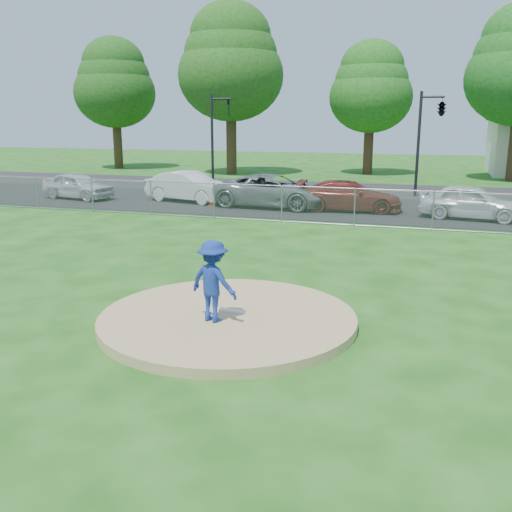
{
  "coord_description": "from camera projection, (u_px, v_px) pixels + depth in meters",
  "views": [
    {
      "loc": [
        3.94,
        -10.66,
        4.22
      ],
      "look_at": [
        0.0,
        2.0,
        1.0
      ],
      "focal_mm": 40.0,
      "sensor_mm": 36.0,
      "label": 1
    }
  ],
  "objects": [
    {
      "name": "ground",
      "position": [
        320.0,
        234.0,
        21.3
      ],
      "size": [
        120.0,
        120.0,
        0.0
      ],
      "primitive_type": "plane",
      "color": "#164C10",
      "rests_on": "ground"
    },
    {
      "name": "pitchers_mound",
      "position": [
        228.0,
        319.0,
        12.0
      ],
      "size": [
        5.4,
        5.4,
        0.2
      ],
      "primitive_type": "cylinder",
      "color": "tan",
      "rests_on": "ground"
    },
    {
      "name": "pitching_rubber",
      "position": [
        231.0,
        310.0,
        12.16
      ],
      "size": [
        0.6,
        0.15,
        0.04
      ],
      "primitive_type": "cube",
      "color": "white",
      "rests_on": "pitchers_mound"
    },
    {
      "name": "chain_link_fence",
      "position": [
        330.0,
        206.0,
        22.98
      ],
      "size": [
        40.0,
        0.06,
        1.5
      ],
      "primitive_type": "cube",
      "color": "gray",
      "rests_on": "ground"
    },
    {
      "name": "parking_lot",
      "position": [
        346.0,
        208.0,
        27.33
      ],
      "size": [
        50.0,
        8.0,
        0.01
      ],
      "primitive_type": "cube",
      "color": "black",
      "rests_on": "ground"
    },
    {
      "name": "street",
      "position": [
        365.0,
        190.0,
        34.29
      ],
      "size": [
        60.0,
        7.0,
        0.01
      ],
      "primitive_type": "cube",
      "color": "#232326",
      "rests_on": "ground"
    },
    {
      "name": "tree_far_left",
      "position": [
        114.0,
        83.0,
        47.33
      ],
      "size": [
        6.72,
        6.72,
        10.74
      ],
      "color": "#372614",
      "rests_on": "ground"
    },
    {
      "name": "tree_left",
      "position": [
        231.0,
        62.0,
        42.02
      ],
      "size": [
        7.84,
        7.84,
        12.53
      ],
      "color": "#392714",
      "rests_on": "ground"
    },
    {
      "name": "tree_center",
      "position": [
        371.0,
        87.0,
        42.33
      ],
      "size": [
        6.16,
        6.16,
        9.84
      ],
      "color": "#3C2216",
      "rests_on": "ground"
    },
    {
      "name": "traffic_signal_left",
      "position": [
        216.0,
        132.0,
        34.17
      ],
      "size": [
        1.28,
        0.2,
        5.6
      ],
      "color": "black",
      "rests_on": "ground"
    },
    {
      "name": "traffic_signal_center",
      "position": [
        439.0,
        110.0,
        30.2
      ],
      "size": [
        1.42,
        2.48,
        5.6
      ],
      "color": "black",
      "rests_on": "ground"
    },
    {
      "name": "pitcher",
      "position": [
        213.0,
        281.0,
        11.42
      ],
      "size": [
        1.22,
        0.92,
        1.67
      ],
      "primitive_type": "imported",
      "rotation": [
        0.0,
        0.0,
        2.84
      ],
      "color": "navy",
      "rests_on": "pitchers_mound"
    },
    {
      "name": "traffic_cone",
      "position": [
        213.0,
        199.0,
        27.94
      ],
      "size": [
        0.34,
        0.34,
        0.66
      ],
      "primitive_type": "cone",
      "color": "#E43F0C",
      "rests_on": "parking_lot"
    },
    {
      "name": "parked_car_silver",
      "position": [
        78.0,
        186.0,
        30.3
      ],
      "size": [
        4.31,
        2.37,
        1.39
      ],
      "primitive_type": "imported",
      "rotation": [
        0.0,
        0.0,
        1.38
      ],
      "color": "silver",
      "rests_on": "parking_lot"
    },
    {
      "name": "parked_car_white",
      "position": [
        189.0,
        187.0,
        29.25
      ],
      "size": [
        4.93,
        2.69,
        1.54
      ],
      "primitive_type": "imported",
      "rotation": [
        0.0,
        0.0,
        1.33
      ],
      "color": "silver",
      "rests_on": "parking_lot"
    },
    {
      "name": "parked_car_gray",
      "position": [
        273.0,
        191.0,
        27.44
      ],
      "size": [
        5.8,
        3.0,
        1.56
      ],
      "primitive_type": "imported",
      "rotation": [
        0.0,
        0.0,
        1.5
      ],
      "color": "slate",
      "rests_on": "parking_lot"
    },
    {
      "name": "parked_car_darkred",
      "position": [
        349.0,
        196.0,
        26.35
      ],
      "size": [
        4.92,
        2.29,
        1.39
      ],
      "primitive_type": "imported",
      "rotation": [
        0.0,
        0.0,
        1.64
      ],
      "color": "maroon",
      "rests_on": "parking_lot"
    },
    {
      "name": "parked_car_pearl",
      "position": [
        472.0,
        202.0,
        24.21
      ],
      "size": [
        4.51,
        2.42,
        1.46
      ],
      "primitive_type": "imported",
      "rotation": [
        0.0,
        0.0,
        1.4
      ],
      "color": "silver",
      "rests_on": "parking_lot"
    }
  ]
}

